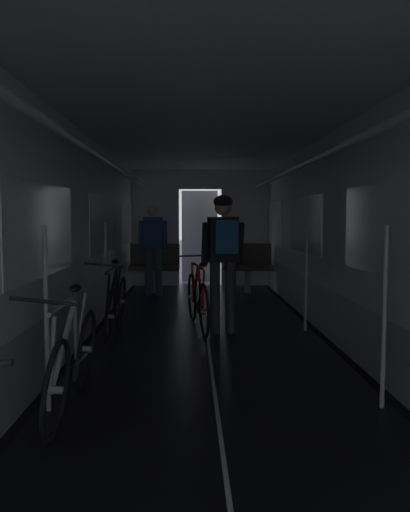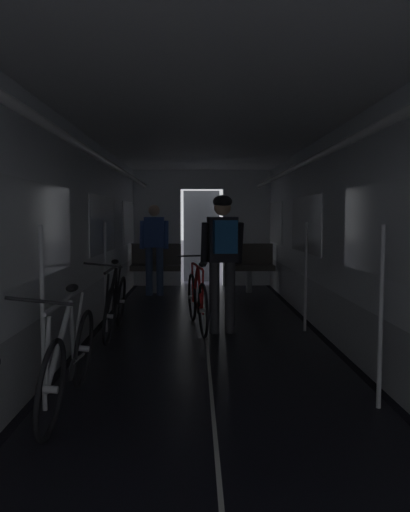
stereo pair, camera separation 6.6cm
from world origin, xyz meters
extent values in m
cube|color=black|center=(-1.41, 3.25, 0.00)|extent=(0.08, 11.50, 0.01)
cube|color=black|center=(1.41, 3.25, 0.00)|extent=(0.08, 11.50, 0.01)
cube|color=beige|center=(0.00, 3.25, 0.00)|extent=(0.03, 11.27, 0.00)
cube|color=#9EA0A5|center=(-1.51, 3.25, 0.30)|extent=(0.12, 11.50, 0.60)
cube|color=silver|center=(-1.51, 3.25, 1.53)|extent=(0.12, 11.50, 1.85)
cube|color=white|center=(-1.45, 2.67, 1.35)|extent=(0.02, 1.90, 0.80)
cube|color=white|center=(-1.45, 5.55, 1.35)|extent=(0.02, 1.90, 0.80)
cube|color=white|center=(-1.45, 8.42, 1.35)|extent=(0.02, 1.90, 0.80)
cube|color=yellow|center=(-1.45, 3.11, 1.35)|extent=(0.01, 0.20, 0.28)
cylinder|color=white|center=(-1.17, 3.25, 2.10)|extent=(0.07, 11.04, 0.07)
cylinder|color=#B7BABF|center=(-1.27, 2.10, 0.70)|extent=(0.04, 0.04, 1.40)
cylinder|color=#B7BABF|center=(-1.27, 4.70, 0.70)|extent=(0.04, 0.04, 1.40)
cube|color=#9EA0A5|center=(1.51, 3.25, 0.30)|extent=(0.12, 11.50, 0.60)
cube|color=silver|center=(1.51, 3.25, 1.53)|extent=(0.12, 11.50, 1.85)
cube|color=white|center=(1.45, 2.67, 1.35)|extent=(0.02, 1.90, 0.80)
cube|color=white|center=(1.45, 5.55, 1.35)|extent=(0.02, 1.90, 0.80)
cube|color=white|center=(1.45, 8.42, 1.35)|extent=(0.02, 1.90, 0.80)
cube|color=yellow|center=(1.45, 3.30, 1.35)|extent=(0.01, 0.20, 0.28)
cylinder|color=white|center=(1.17, 3.25, 2.10)|extent=(0.07, 11.04, 0.07)
cylinder|color=#B7BABF|center=(1.27, 2.10, 0.70)|extent=(0.04, 0.04, 1.40)
cylinder|color=#B7BABF|center=(1.27, 4.70, 0.70)|extent=(0.04, 0.04, 1.40)
cube|color=silver|center=(-0.95, 9.06, 1.23)|extent=(1.00, 0.12, 2.45)
cube|color=silver|center=(0.95, 9.06, 1.23)|extent=(1.00, 0.12, 2.45)
cube|color=silver|center=(0.00, 9.06, 2.25)|extent=(0.90, 0.12, 0.40)
cube|color=#4C4F54|center=(0.00, 9.76, 1.03)|extent=(0.81, 0.04, 2.05)
cube|color=white|center=(0.00, 3.25, 2.51)|extent=(3.14, 11.62, 0.12)
cylinder|color=gray|center=(-0.90, 8.00, 0.22)|extent=(0.12, 0.12, 0.44)
cube|color=#47423D|center=(-0.90, 8.00, 0.49)|extent=(0.96, 0.44, 0.10)
cube|color=#47423D|center=(-0.90, 8.19, 0.74)|extent=(0.96, 0.08, 0.40)
torus|color=gray|center=(-1.33, 8.22, 0.94)|extent=(0.14, 0.14, 0.02)
cylinder|color=gray|center=(0.90, 8.00, 0.22)|extent=(0.12, 0.12, 0.44)
cube|color=#47423D|center=(0.90, 8.00, 0.49)|extent=(0.96, 0.44, 0.10)
cube|color=#47423D|center=(0.90, 8.19, 0.74)|extent=(0.96, 0.08, 0.40)
torus|color=gray|center=(0.47, 8.22, 0.94)|extent=(0.14, 0.14, 0.02)
torus|color=black|center=(-1.09, 2.62, 0.33)|extent=(0.12, 0.67, 0.67)
cylinder|color=#B2B2B7|center=(-1.09, 2.62, 0.33)|extent=(0.10, 0.05, 0.06)
torus|color=black|center=(-1.08, 1.60, 0.33)|extent=(0.12, 0.67, 0.67)
cylinder|color=#B2B2B7|center=(-1.08, 1.60, 0.33)|extent=(0.10, 0.05, 0.06)
cylinder|color=#ADAFB5|center=(-1.10, 1.92, 0.55)|extent=(0.09, 0.54, 0.56)
cylinder|color=#ADAFB5|center=(-1.11, 2.33, 0.55)|extent=(0.10, 0.34, 0.55)
cylinder|color=#ADAFB5|center=(-1.13, 2.07, 0.82)|extent=(0.05, 0.82, 0.04)
cylinder|color=#ADAFB5|center=(-1.12, 2.55, 0.57)|extent=(0.07, 0.16, 0.49)
cylinder|color=#ADAFB5|center=(-1.08, 2.40, 0.31)|extent=(0.04, 0.45, 0.07)
cylinder|color=#ADAFB5|center=(-1.10, 1.63, 0.57)|extent=(0.08, 0.09, 0.49)
cylinder|color=black|center=(-1.08, 2.17, 0.29)|extent=(0.03, 0.17, 0.17)
ellipsoid|color=black|center=(-1.15, 2.50, 0.87)|extent=(0.10, 0.24, 0.07)
cylinder|color=black|center=(-1.14, 1.61, 0.91)|extent=(0.44, 0.03, 0.07)
torus|color=black|center=(-1.13, 5.06, 0.33)|extent=(0.11, 0.67, 0.67)
cylinder|color=#B2B2B7|center=(-1.13, 5.06, 0.33)|extent=(0.10, 0.05, 0.06)
torus|color=black|center=(-1.12, 4.04, 0.33)|extent=(0.11, 0.67, 0.67)
cylinder|color=#B2B2B7|center=(-1.12, 4.04, 0.33)|extent=(0.10, 0.05, 0.06)
cylinder|color=black|center=(-1.14, 4.35, 0.55)|extent=(0.09, 0.54, 0.56)
cylinder|color=black|center=(-1.15, 4.76, 0.55)|extent=(0.10, 0.34, 0.55)
cylinder|color=black|center=(-1.17, 4.51, 0.82)|extent=(0.05, 0.82, 0.04)
cylinder|color=black|center=(-1.16, 4.99, 0.57)|extent=(0.07, 0.16, 0.49)
cylinder|color=black|center=(-1.13, 4.83, 0.31)|extent=(0.04, 0.45, 0.07)
cylinder|color=black|center=(-1.14, 4.07, 0.57)|extent=(0.08, 0.09, 0.49)
cylinder|color=black|center=(-1.12, 4.61, 0.29)|extent=(0.03, 0.17, 0.17)
ellipsoid|color=black|center=(-1.19, 4.94, 0.88)|extent=(0.10, 0.24, 0.07)
cylinder|color=black|center=(-1.18, 4.05, 0.92)|extent=(0.44, 0.03, 0.07)
cylinder|color=#2D2D33|center=(0.10, 4.60, 0.45)|extent=(0.13, 0.13, 0.90)
cylinder|color=#2D2D33|center=(0.30, 4.63, 0.45)|extent=(0.13, 0.13, 0.90)
cube|color=black|center=(0.20, 4.61, 1.18)|extent=(0.39, 0.27, 0.56)
cylinder|color=black|center=(-0.02, 4.60, 1.13)|extent=(0.12, 0.21, 0.53)
cylinder|color=black|center=(0.42, 4.66, 1.13)|extent=(0.12, 0.21, 0.53)
sphere|color=tan|center=(0.20, 4.61, 1.58)|extent=(0.21, 0.21, 0.21)
ellipsoid|color=black|center=(0.20, 4.61, 1.65)|extent=(0.28, 0.31, 0.16)
cube|color=#1E5693|center=(0.23, 4.44, 1.22)|extent=(0.30, 0.20, 0.40)
torus|color=black|center=(-0.04, 4.36, 0.33)|extent=(0.14, 0.67, 0.67)
cylinder|color=#B2B2B7|center=(-0.04, 4.36, 0.33)|extent=(0.10, 0.06, 0.05)
torus|color=black|center=(-0.18, 5.37, 0.33)|extent=(0.14, 0.67, 0.67)
cylinder|color=#B2B2B7|center=(-0.18, 5.37, 0.33)|extent=(0.10, 0.06, 0.05)
cylinder|color=red|center=(-0.13, 5.06, 0.55)|extent=(0.10, 0.54, 0.56)
cylinder|color=red|center=(-0.08, 4.65, 0.55)|extent=(0.09, 0.34, 0.55)
cylinder|color=red|center=(-0.11, 4.90, 0.82)|extent=(0.15, 0.82, 0.03)
cylinder|color=red|center=(-0.04, 4.43, 0.58)|extent=(0.04, 0.17, 0.49)
cylinder|color=red|center=(-0.07, 4.58, 0.31)|extent=(0.09, 0.45, 0.07)
cylinder|color=red|center=(-0.17, 5.34, 0.58)|extent=(0.05, 0.09, 0.49)
cylinder|color=black|center=(-0.10, 4.80, 0.29)|extent=(0.04, 0.17, 0.17)
ellipsoid|color=black|center=(-0.05, 4.48, 0.88)|extent=(0.12, 0.25, 0.06)
cylinder|color=black|center=(-0.17, 5.36, 0.92)|extent=(0.44, 0.08, 0.03)
cylinder|color=#384C75|center=(-0.80, 7.70, 0.45)|extent=(0.13, 0.13, 0.90)
cylinder|color=#384C75|center=(-1.00, 7.70, 0.45)|extent=(0.13, 0.13, 0.90)
cube|color=#2D4C99|center=(-0.90, 7.70, 1.18)|extent=(0.36, 0.22, 0.56)
cylinder|color=#2D4C99|center=(-0.68, 7.68, 1.13)|extent=(0.09, 0.20, 0.53)
cylinder|color=#2D4C99|center=(-1.12, 7.68, 1.13)|extent=(0.09, 0.20, 0.53)
sphere|color=beige|center=(-0.90, 7.70, 1.58)|extent=(0.21, 0.21, 0.21)
camera|label=1|loc=(-0.19, -1.61, 1.46)|focal=35.19mm
camera|label=2|loc=(-0.13, -1.61, 1.46)|focal=35.19mm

